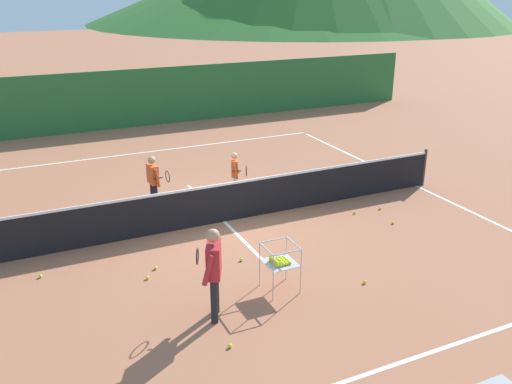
# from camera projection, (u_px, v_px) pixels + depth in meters

# --- Properties ---
(ground_plane) EXTENTS (120.00, 120.00, 0.00)m
(ground_plane) POSITION_uv_depth(u_px,v_px,m) (224.00, 222.00, 13.04)
(ground_plane) COLOR #A86647
(line_baseline_near) EXTENTS (11.61, 0.08, 0.01)m
(line_baseline_near) POSITION_uv_depth(u_px,v_px,m) (374.00, 372.00, 8.01)
(line_baseline_near) COLOR white
(line_baseline_near) RESTS_ON ground
(line_baseline_far) EXTENTS (11.61, 0.08, 0.01)m
(line_baseline_far) POSITION_uv_depth(u_px,v_px,m) (154.00, 151.00, 18.47)
(line_baseline_far) COLOR white
(line_baseline_far) RESTS_ON ground
(line_sideline_east) EXTENTS (0.08, 12.36, 0.01)m
(line_sideline_east) POSITION_uv_depth(u_px,v_px,m) (416.00, 186.00, 15.32)
(line_sideline_east) COLOR white
(line_sideline_east) RESTS_ON ground
(line_service_center) EXTENTS (0.08, 5.46, 0.01)m
(line_service_center) POSITION_uv_depth(u_px,v_px,m) (224.00, 221.00, 13.04)
(line_service_center) COLOR white
(line_service_center) RESTS_ON ground
(tennis_net) EXTENTS (12.11, 0.08, 1.05)m
(tennis_net) POSITION_uv_depth(u_px,v_px,m) (224.00, 202.00, 12.86)
(tennis_net) COLOR #333338
(tennis_net) RESTS_ON ground
(instructor) EXTENTS (0.50, 0.83, 1.65)m
(instructor) POSITION_uv_depth(u_px,v_px,m) (213.00, 265.00, 8.98)
(instructor) COLOR black
(instructor) RESTS_ON ground
(student_0) EXTENTS (0.45, 0.64, 1.38)m
(student_0) POSITION_uv_depth(u_px,v_px,m) (153.00, 178.00, 13.50)
(student_0) COLOR black
(student_0) RESTS_ON ground
(student_1) EXTENTS (0.41, 0.68, 1.24)m
(student_1) POSITION_uv_depth(u_px,v_px,m) (235.00, 171.00, 14.25)
(student_1) COLOR silver
(student_1) RESTS_ON ground
(ball_cart) EXTENTS (0.58, 0.58, 0.90)m
(ball_cart) POSITION_uv_depth(u_px,v_px,m) (279.00, 261.00, 9.96)
(ball_cart) COLOR #B7B7BC
(ball_cart) RESTS_ON ground
(tennis_ball_0) EXTENTS (0.07, 0.07, 0.07)m
(tennis_ball_0) POSITION_uv_depth(u_px,v_px,m) (147.00, 278.00, 10.49)
(tennis_ball_0) COLOR yellow
(tennis_ball_0) RESTS_ON ground
(tennis_ball_1) EXTENTS (0.07, 0.07, 0.07)m
(tennis_ball_1) POSITION_uv_depth(u_px,v_px,m) (156.00, 268.00, 10.86)
(tennis_ball_1) COLOR yellow
(tennis_ball_1) RESTS_ON ground
(tennis_ball_2) EXTENTS (0.07, 0.07, 0.07)m
(tennis_ball_2) POSITION_uv_depth(u_px,v_px,m) (355.00, 212.00, 13.47)
(tennis_ball_2) COLOR yellow
(tennis_ball_2) RESTS_ON ground
(tennis_ball_3) EXTENTS (0.07, 0.07, 0.07)m
(tennis_ball_3) POSITION_uv_depth(u_px,v_px,m) (40.00, 276.00, 10.55)
(tennis_ball_3) COLOR yellow
(tennis_ball_3) RESTS_ON ground
(tennis_ball_4) EXTENTS (0.07, 0.07, 0.07)m
(tennis_ball_4) POSITION_uv_depth(u_px,v_px,m) (365.00, 282.00, 10.35)
(tennis_ball_4) COLOR yellow
(tennis_ball_4) RESTS_ON ground
(tennis_ball_5) EXTENTS (0.07, 0.07, 0.07)m
(tennis_ball_5) POSITION_uv_depth(u_px,v_px,m) (241.00, 260.00, 11.18)
(tennis_ball_5) COLOR yellow
(tennis_ball_5) RESTS_ON ground
(tennis_ball_7) EXTENTS (0.07, 0.07, 0.07)m
(tennis_ball_7) POSITION_uv_depth(u_px,v_px,m) (230.00, 346.00, 8.53)
(tennis_ball_7) COLOR yellow
(tennis_ball_7) RESTS_ON ground
(tennis_ball_8) EXTENTS (0.07, 0.07, 0.07)m
(tennis_ball_8) POSITION_uv_depth(u_px,v_px,m) (380.00, 208.00, 13.73)
(tennis_ball_8) COLOR yellow
(tennis_ball_8) RESTS_ON ground
(tennis_ball_9) EXTENTS (0.07, 0.07, 0.07)m
(tennis_ball_9) POSITION_uv_depth(u_px,v_px,m) (393.00, 222.00, 12.91)
(tennis_ball_9) COLOR yellow
(tennis_ball_9) RESTS_ON ground
(windscreen_fence) EXTENTS (25.54, 0.08, 2.25)m
(windscreen_fence) POSITION_uv_depth(u_px,v_px,m) (127.00, 99.00, 21.14)
(windscreen_fence) COLOR #286B33
(windscreen_fence) RESTS_ON ground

